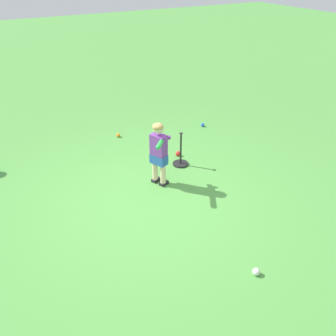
{
  "coord_description": "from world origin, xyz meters",
  "views": [
    {
      "loc": [
        1.9,
        4.04,
        3.24
      ],
      "look_at": [
        -0.37,
        -0.02,
        0.45
      ],
      "focal_mm": 38.0,
      "sensor_mm": 36.0,
      "label": 1
    }
  ],
  "objects_px": {
    "play_ball_behind_batter": "(118,135)",
    "batting_tee": "(181,159)",
    "play_ball_near_batter": "(256,272)",
    "child_batter": "(159,149)",
    "play_ball_far_left": "(178,154)",
    "play_ball_center_lawn": "(203,125)"
  },
  "relations": [
    {
      "from": "play_ball_behind_batter",
      "to": "batting_tee",
      "type": "xyz_separation_m",
      "value": [
        -0.55,
        1.6,
        0.06
      ]
    },
    {
      "from": "play_ball_behind_batter",
      "to": "play_ball_near_batter",
      "type": "xyz_separation_m",
      "value": [
        -0.0,
        4.24,
        0.0
      ]
    },
    {
      "from": "child_batter",
      "to": "play_ball_far_left",
      "type": "height_order",
      "value": "child_batter"
    },
    {
      "from": "batting_tee",
      "to": "play_ball_near_batter",
      "type": "bearing_deg",
      "value": 78.35
    },
    {
      "from": "play_ball_far_left",
      "to": "batting_tee",
      "type": "distance_m",
      "value": 0.33
    },
    {
      "from": "play_ball_behind_batter",
      "to": "play_ball_near_batter",
      "type": "distance_m",
      "value": 4.24
    },
    {
      "from": "play_ball_center_lawn",
      "to": "batting_tee",
      "type": "relative_size",
      "value": 0.12
    },
    {
      "from": "play_ball_far_left",
      "to": "batting_tee",
      "type": "xyz_separation_m",
      "value": [
        0.13,
        0.3,
        0.06
      ]
    },
    {
      "from": "play_ball_behind_batter",
      "to": "play_ball_far_left",
      "type": "bearing_deg",
      "value": 117.32
    },
    {
      "from": "child_batter",
      "to": "play_ball_near_batter",
      "type": "bearing_deg",
      "value": 91.92
    },
    {
      "from": "play_ball_center_lawn",
      "to": "play_ball_near_batter",
      "type": "height_order",
      "value": "play_ball_near_batter"
    },
    {
      "from": "play_ball_center_lawn",
      "to": "play_ball_near_batter",
      "type": "xyz_separation_m",
      "value": [
        1.82,
        3.83,
        0.01
      ]
    },
    {
      "from": "child_batter",
      "to": "play_ball_center_lawn",
      "type": "relative_size",
      "value": 14.08
    },
    {
      "from": "play_ball_far_left",
      "to": "play_ball_near_batter",
      "type": "bearing_deg",
      "value": 77.17
    },
    {
      "from": "child_batter",
      "to": "play_ball_near_batter",
      "type": "relative_size",
      "value": 12.01
    },
    {
      "from": "child_batter",
      "to": "play_ball_behind_batter",
      "type": "relative_size",
      "value": 13.49
    },
    {
      "from": "play_ball_behind_batter",
      "to": "play_ball_far_left",
      "type": "relative_size",
      "value": 0.84
    },
    {
      "from": "play_ball_center_lawn",
      "to": "play_ball_far_left",
      "type": "xyz_separation_m",
      "value": [
        1.15,
        0.88,
        0.01
      ]
    },
    {
      "from": "play_ball_behind_batter",
      "to": "play_ball_center_lawn",
      "type": "distance_m",
      "value": 1.87
    },
    {
      "from": "play_ball_behind_batter",
      "to": "play_ball_center_lawn",
      "type": "xyz_separation_m",
      "value": [
        -1.83,
        0.42,
        -0.0
      ]
    },
    {
      "from": "play_ball_behind_batter",
      "to": "batting_tee",
      "type": "bearing_deg",
      "value": 108.87
    },
    {
      "from": "play_ball_behind_batter",
      "to": "child_batter",
      "type": "bearing_deg",
      "value": 87.82
    }
  ]
}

